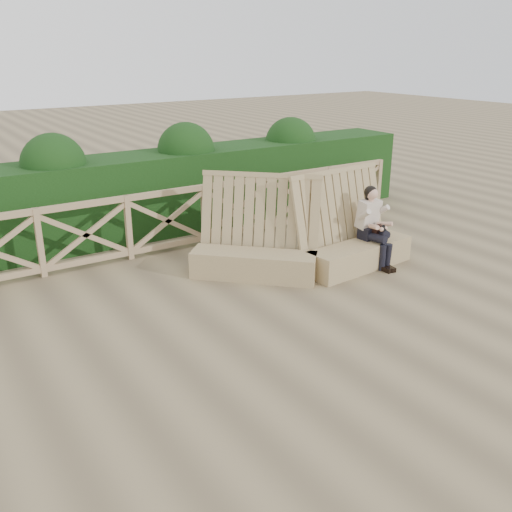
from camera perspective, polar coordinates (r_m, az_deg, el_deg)
ground at (r=7.33m, az=3.10°, el=-7.21°), size 60.00×60.00×0.00m
bench at (r=9.04m, az=5.06°, el=0.82°), size 3.48×1.94×1.55m
woman at (r=9.41m, az=11.62°, el=3.24°), size 0.38×0.79×1.29m
guardrail at (r=9.96m, az=-8.83°, el=3.51°), size 10.10×0.09×1.10m
hedge at (r=10.98m, az=-11.54°, el=5.97°), size 12.00×1.20×1.50m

